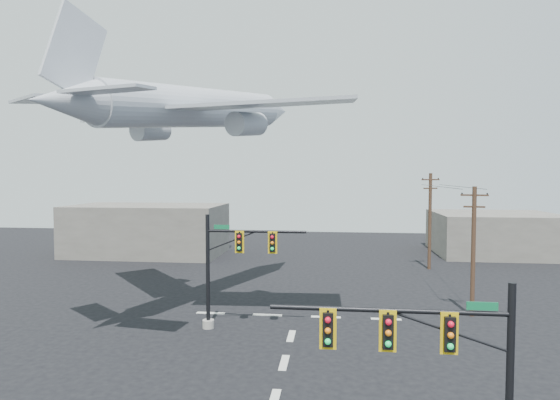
# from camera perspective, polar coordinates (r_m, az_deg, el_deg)

# --- Properties ---
(ground) EXTENTS (120.00, 120.00, 0.00)m
(ground) POSITION_cam_1_polar(r_m,az_deg,el_deg) (21.71, -0.71, -23.20)
(ground) COLOR black
(ground) RESTS_ON ground
(lane_markings) EXTENTS (14.00, 21.20, 0.01)m
(lane_markings) POSITION_cam_1_polar(r_m,az_deg,el_deg) (26.57, 0.82, -18.12)
(lane_markings) COLOR beige
(lane_markings) RESTS_ON ground
(signal_mast_near) EXTENTS (7.37, 0.72, 6.50)m
(signal_mast_near) POSITION_cam_1_polar(r_m,az_deg,el_deg) (15.49, 19.60, -19.44)
(signal_mast_near) COLOR gray
(signal_mast_near) RESTS_ON ground
(signal_mast_far) EXTENTS (6.51, 0.79, 7.17)m
(signal_mast_far) POSITION_cam_1_polar(r_m,az_deg,el_deg) (29.47, -6.32, -8.28)
(signal_mast_far) COLOR gray
(signal_mast_far) RESTS_ON ground
(utility_pole_a) EXTENTS (1.76, 0.48, 8.85)m
(utility_pole_a) POSITION_cam_1_polar(r_m,az_deg,el_deg) (34.40, 22.50, -5.51)
(utility_pole_a) COLOR #432A1C
(utility_pole_a) RESTS_ON ground
(utility_pole_b) EXTENTS (1.90, 0.84, 9.82)m
(utility_pole_b) POSITION_cam_1_polar(r_m,az_deg,el_deg) (49.98, 17.81, -2.24)
(utility_pole_b) COLOR #432A1C
(utility_pole_b) RESTS_ON ground
(power_lines) EXTENTS (2.03, 16.11, 0.03)m
(power_lines) POSITION_cam_1_polar(r_m,az_deg,el_deg) (41.88, 19.81, 1.56)
(power_lines) COLOR black
(airliner) EXTENTS (21.95, 24.00, 6.53)m
(airliner) POSITION_cam_1_polar(r_m,az_deg,el_deg) (33.68, -9.98, 10.93)
(airliner) COLOR #AFB4BB
(building_left) EXTENTS (18.00, 10.00, 6.00)m
(building_left) POSITION_cam_1_polar(r_m,az_deg,el_deg) (59.16, -15.84, -3.49)
(building_left) COLOR slate
(building_left) RESTS_ON ground
(building_right) EXTENTS (14.00, 12.00, 5.00)m
(building_right) POSITION_cam_1_polar(r_m,az_deg,el_deg) (62.85, 24.68, -3.73)
(building_right) COLOR slate
(building_right) RESTS_ON ground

